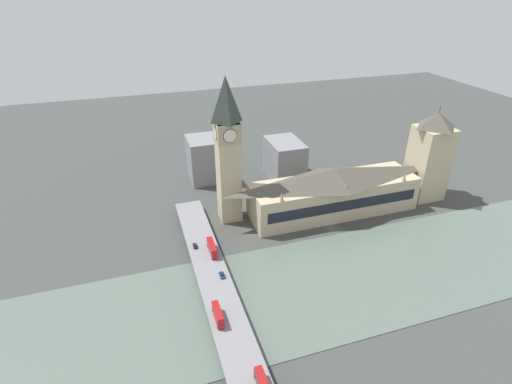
% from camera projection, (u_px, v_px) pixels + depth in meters
% --- Properties ---
extents(ground_plane, '(600.00, 600.00, 0.00)m').
position_uv_depth(ground_plane, '(332.00, 228.00, 206.80)').
color(ground_plane, '#424442').
extents(river_water, '(62.32, 360.00, 0.30)m').
position_uv_depth(river_water, '(371.00, 273.00, 175.70)').
color(river_water, slate).
rests_on(river_water, ground_plane).
extents(parliament_hall, '(25.06, 91.80, 26.14)m').
position_uv_depth(parliament_hall, '(334.00, 191.00, 215.53)').
color(parliament_hall, '#C1B28E').
rests_on(parliament_hall, ground_plane).
extents(clock_tower, '(12.16, 12.16, 75.76)m').
position_uv_depth(clock_tower, '(228.00, 149.00, 197.18)').
color(clock_tower, '#C1B28E').
rests_on(clock_tower, ground_plane).
extents(victoria_tower, '(18.13, 18.13, 54.49)m').
position_uv_depth(victoria_tower, '(429.00, 156.00, 225.66)').
color(victoria_tower, '#C1B28E').
rests_on(victoria_tower, ground_plane).
extents(road_bridge, '(156.63, 13.68, 5.11)m').
position_uv_depth(road_bridge, '(221.00, 300.00, 155.45)').
color(road_bridge, slate).
rests_on(road_bridge, ground_plane).
extents(double_decker_bus_mid, '(11.63, 2.62, 5.00)m').
position_uv_depth(double_decker_bus_mid, '(212.00, 247.00, 179.20)').
color(double_decker_bus_mid, red).
rests_on(double_decker_bus_mid, road_bridge).
extents(double_decker_bus_rear, '(10.25, 2.51, 4.77)m').
position_uv_depth(double_decker_bus_rear, '(218.00, 314.00, 144.13)').
color(double_decker_bus_rear, red).
rests_on(double_decker_bus_rear, road_bridge).
extents(car_northbound_lead, '(4.13, 1.81, 1.43)m').
position_uv_depth(car_northbound_lead, '(222.00, 275.00, 165.92)').
color(car_northbound_lead, navy).
rests_on(car_northbound_lead, road_bridge).
extents(car_southbound_lead, '(3.85, 1.76, 1.37)m').
position_uv_depth(car_southbound_lead, '(195.00, 246.00, 183.87)').
color(car_southbound_lead, black).
rests_on(car_southbound_lead, road_bridge).
extents(city_block_west, '(28.28, 19.59, 24.88)m').
position_uv_depth(city_block_west, '(285.00, 160.00, 252.75)').
color(city_block_west, gray).
rests_on(city_block_west, ground_plane).
extents(city_block_center, '(23.09, 18.69, 27.41)m').
position_uv_depth(city_block_center, '(204.00, 159.00, 250.57)').
color(city_block_center, gray).
rests_on(city_block_center, ground_plane).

